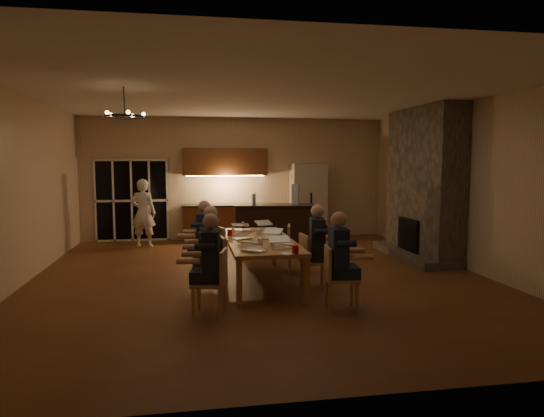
{
  "coord_description": "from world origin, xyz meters",
  "views": [
    {
      "loc": [
        -1.22,
        -8.42,
        2.09
      ],
      "look_at": [
        0.26,
        0.3,
        1.21
      ],
      "focal_mm": 32.0,
      "sensor_mm": 36.0,
      "label": 1
    }
  ],
  "objects": [
    {
      "name": "floor",
      "position": [
        0.0,
        0.0,
        0.0
      ],
      "size": [
        9.0,
        9.0,
        0.0
      ],
      "primitive_type": "plane",
      "color": "brown",
      "rests_on": "ground"
    },
    {
      "name": "back_wall",
      "position": [
        0.0,
        4.52,
        1.6
      ],
      "size": [
        8.0,
        0.04,
        3.2
      ],
      "primitive_type": "cube",
      "color": "beige",
      "rests_on": "ground"
    },
    {
      "name": "left_wall",
      "position": [
        -4.02,
        0.0,
        1.6
      ],
      "size": [
        0.04,
        9.0,
        3.2
      ],
      "primitive_type": "cube",
      "color": "beige",
      "rests_on": "ground"
    },
    {
      "name": "right_wall",
      "position": [
        4.02,
        0.0,
        1.6
      ],
      "size": [
        0.04,
        9.0,
        3.2
      ],
      "primitive_type": "cube",
      "color": "beige",
      "rests_on": "ground"
    },
    {
      "name": "ceiling",
      "position": [
        0.0,
        0.0,
        3.22
      ],
      "size": [
        8.0,
        9.0,
        0.04
      ],
      "primitive_type": "cube",
      "color": "white",
      "rests_on": "back_wall"
    },
    {
      "name": "french_doors",
      "position": [
        -2.7,
        4.47,
        1.05
      ],
      "size": [
        1.86,
        0.08,
        2.1
      ],
      "primitive_type": "cube",
      "color": "black",
      "rests_on": "ground"
    },
    {
      "name": "fireplace",
      "position": [
        3.7,
        1.2,
        1.6
      ],
      "size": [
        0.58,
        2.5,
        3.2
      ],
      "primitive_type": "cube",
      "color": "#675C51",
      "rests_on": "ground"
    },
    {
      "name": "kitchenette",
      "position": [
        -0.3,
        4.2,
        1.2
      ],
      "size": [
        2.24,
        0.68,
        2.4
      ],
      "primitive_type": null,
      "color": "brown",
      "rests_on": "ground"
    },
    {
      "name": "refrigerator",
      "position": [
        1.9,
        4.15,
        1.0
      ],
      "size": [
        0.9,
        0.68,
        2.0
      ],
      "primitive_type": "cube",
      "color": "beige",
      "rests_on": "ground"
    },
    {
      "name": "dining_table",
      "position": [
        -0.06,
        -0.35,
        0.38
      ],
      "size": [
        1.1,
        2.85,
        0.75
      ],
      "primitive_type": "cube",
      "color": "#B9774A",
      "rests_on": "ground"
    },
    {
      "name": "bar_island",
      "position": [
        0.69,
        2.48,
        0.54
      ],
      "size": [
        1.92,
        0.95,
        1.08
      ],
      "primitive_type": "cube",
      "rotation": [
        0.0,
        0.0,
        -0.15
      ],
      "color": "black",
      "rests_on": "ground"
    },
    {
      "name": "chair_left_near",
      "position": [
        -0.99,
        -1.97,
        0.45
      ],
      "size": [
        0.53,
        0.53,
        0.89
      ],
      "primitive_type": null,
      "rotation": [
        0.0,
        0.0,
        -1.81
      ],
      "color": "tan",
      "rests_on": "ground"
    },
    {
      "name": "chair_left_mid",
      "position": [
        -0.93,
        -0.89,
        0.45
      ],
      "size": [
        0.48,
        0.48,
        0.89
      ],
      "primitive_type": null,
      "rotation": [
        0.0,
        0.0,
        -1.48
      ],
      "color": "tan",
      "rests_on": "ground"
    },
    {
      "name": "chair_left_far",
      "position": [
        -0.88,
        0.21,
        0.45
      ],
      "size": [
        0.56,
        0.56,
        0.89
      ],
      "primitive_type": null,
      "rotation": [
        0.0,
        0.0,
        -1.25
      ],
      "color": "tan",
      "rests_on": "ground"
    },
    {
      "name": "chair_right_near",
      "position": [
        0.86,
        -2.02,
        0.45
      ],
      "size": [
        0.49,
        0.49,
        0.89
      ],
      "primitive_type": null,
      "rotation": [
        0.0,
        0.0,
        1.44
      ],
      "color": "tan",
      "rests_on": "ground"
    },
    {
      "name": "chair_right_mid",
      "position": [
        0.79,
        -0.84,
        0.45
      ],
      "size": [
        0.47,
        0.47,
        0.89
      ],
      "primitive_type": null,
      "rotation": [
        0.0,
        0.0,
        1.65
      ],
      "color": "tan",
      "rests_on": "ground"
    },
    {
      "name": "chair_right_far",
      "position": [
        0.78,
        0.25,
        0.45
      ],
      "size": [
        0.53,
        0.53,
        0.89
      ],
      "primitive_type": null,
      "rotation": [
        0.0,
        0.0,
        1.33
      ],
      "color": "tan",
      "rests_on": "ground"
    },
    {
      "name": "person_left_near",
      "position": [
        -0.95,
        -1.92,
        0.69
      ],
      "size": [
        0.67,
        0.67,
        1.38
      ],
      "primitive_type": null,
      "rotation": [
        0.0,
        0.0,
        -1.7
      ],
      "color": "#202229",
      "rests_on": "ground"
    },
    {
      "name": "person_right_near",
      "position": [
        0.82,
        -1.99,
        0.69
      ],
      "size": [
        0.66,
        0.66,
        1.38
      ],
      "primitive_type": null,
      "rotation": [
        0.0,
        0.0,
        1.47
      ],
      "color": "#1B2844",
      "rests_on": "ground"
    },
    {
      "name": "person_left_mid",
      "position": [
        -0.9,
        -0.83,
        0.69
      ],
      "size": [
        0.63,
        0.63,
        1.38
      ],
      "primitive_type": null,
      "rotation": [
        0.0,
        0.0,
        -1.62
      ],
      "color": "#353A3F",
      "rests_on": "ground"
    },
    {
      "name": "person_right_mid",
      "position": [
        0.82,
        -0.85,
        0.69
      ],
      "size": [
        0.69,
        0.69,
        1.38
      ],
      "primitive_type": null,
      "rotation": [
        0.0,
        0.0,
        1.42
      ],
      "color": "#202229",
      "rests_on": "ground"
    },
    {
      "name": "person_left_far",
      "position": [
        -0.97,
        0.23,
        0.69
      ],
      "size": [
        0.71,
        0.71,
        1.38
      ],
      "primitive_type": null,
      "rotation": [
        0.0,
        0.0,
        -1.77
      ],
      "color": "#1B2844",
      "rests_on": "ground"
    },
    {
      "name": "standing_person",
      "position": [
        -2.33,
        3.56,
        0.83
      ],
      "size": [
        0.68,
        0.53,
        1.65
      ],
      "primitive_type": "imported",
      "rotation": [
        0.0,
        0.0,
        2.9
      ],
      "color": "silver",
      "rests_on": "ground"
    },
    {
      "name": "chandelier",
      "position": [
        -2.18,
        -0.71,
        2.75
      ],
      "size": [
        0.59,
        0.59,
        0.03
      ],
      "primitive_type": "torus",
      "color": "black",
      "rests_on": "ceiling"
    },
    {
      "name": "laptop_a",
      "position": [
        -0.29,
        -1.4,
        0.86
      ],
      "size": [
        0.42,
        0.42,
        0.23
      ],
      "primitive_type": null,
      "rotation": [
        0.0,
        0.0,
        2.46
      ],
      "color": "silver",
      "rests_on": "dining_table"
    },
    {
      "name": "laptop_b",
      "position": [
        0.13,
        -1.25,
        0.86
      ],
      "size": [
        0.32,
        0.29,
        0.23
      ],
      "primitive_type": null,
      "rotation": [
        0.0,
        0.0,
        0.02
      ],
      "color": "silver",
      "rests_on": "dining_table"
    },
    {
      "name": "laptop_c",
      "position": [
        -0.35,
        -0.25,
        0.86
      ],
      "size": [
        0.41,
        0.4,
        0.23
      ],
      "primitive_type": null,
      "rotation": [
        0.0,
        0.0,
        3.62
      ],
      "color": "silver",
      "rests_on": "dining_table"
    },
    {
      "name": "laptop_d",
      "position": [
        0.13,
        -0.36,
        0.86
      ],
      "size": [
        0.42,
        0.4,
        0.23
      ],
      "primitive_type": null,
      "rotation": [
        0.0,
        0.0,
        -0.51
      ],
      "color": "silver",
      "rests_on": "dining_table"
    },
    {
      "name": "laptop_e",
      "position": [
        -0.26,
        0.77,
        0.86
      ],
      "size": [
        0.37,
        0.34,
        0.23
      ],
      "primitive_type": null,
      "rotation": [
        0.0,
        0.0,
        2.93
      ],
      "color": "silver",
      "rests_on": "dining_table"
    },
    {
      "name": "laptop_f",
      "position": [
        0.22,
        0.75,
        0.86
      ],
      "size": [
        0.39,
        0.36,
        0.23
      ],
      "primitive_type": null,
      "rotation": [
        0.0,
        0.0,
        0.31
      ],
      "color": "silver",
      "rests_on": "dining_table"
    },
    {
      "name": "mug_front",
      "position": [
        -0.12,
        -0.85,
        0.8
      ],
      "size": [
        0.09,
        0.09,
        0.1
      ],
      "primitive_type": "cylinder",
      "color": "white",
      "rests_on": "dining_table"
    },
    {
      "name": "mug_mid",
      "position": [
        -0.01,
        0.13,
        0.8
      ],
      "size": [
        0.09,
        0.09,
        0.1
      ],
      "primitive_type": "cylinder",
      "color": "white",
      "rests_on": "dining_table"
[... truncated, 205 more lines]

